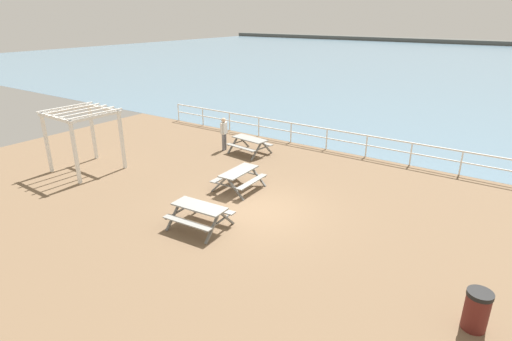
{
  "coord_description": "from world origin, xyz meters",
  "views": [
    {
      "loc": [
        7.44,
        -10.71,
        6.51
      ],
      "look_at": [
        -1.04,
        1.47,
        0.8
      ],
      "focal_mm": 28.83,
      "sensor_mm": 36.0,
      "label": 1
    }
  ],
  "objects_px": {
    "picnic_table_near_left": "(239,175)",
    "visitor": "(224,132)",
    "litter_bin": "(477,310)",
    "picnic_table_mid_centre": "(200,211)",
    "lattice_pergola": "(82,126)",
    "picnic_table_near_right": "(250,142)"
  },
  "relations": [
    {
      "from": "lattice_pergola",
      "to": "picnic_table_near_left",
      "type": "bearing_deg",
      "value": 19.27
    },
    {
      "from": "litter_bin",
      "to": "lattice_pergola",
      "type": "bearing_deg",
      "value": 176.12
    },
    {
      "from": "picnic_table_near_left",
      "to": "visitor",
      "type": "xyz_separation_m",
      "value": [
        -3.61,
        3.54,
        0.36
      ]
    },
    {
      "from": "picnic_table_near_left",
      "to": "visitor",
      "type": "bearing_deg",
      "value": 43.49
    },
    {
      "from": "visitor",
      "to": "litter_bin",
      "type": "distance_m",
      "value": 14.17
    },
    {
      "from": "visitor",
      "to": "picnic_table_near_left",
      "type": "bearing_deg",
      "value": -53.6
    },
    {
      "from": "litter_bin",
      "to": "picnic_table_mid_centre",
      "type": "bearing_deg",
      "value": -179.8
    },
    {
      "from": "lattice_pergola",
      "to": "litter_bin",
      "type": "bearing_deg",
      "value": -1.95
    },
    {
      "from": "lattice_pergola",
      "to": "litter_bin",
      "type": "height_order",
      "value": "lattice_pergola"
    },
    {
      "from": "picnic_table_near_left",
      "to": "picnic_table_near_right",
      "type": "xyz_separation_m",
      "value": [
        -2.23,
        3.83,
        0.0
      ]
    },
    {
      "from": "picnic_table_near_left",
      "to": "lattice_pergola",
      "type": "distance_m",
      "value": 7.21
    },
    {
      "from": "picnic_table_near_right",
      "to": "litter_bin",
      "type": "bearing_deg",
      "value": -25.23
    },
    {
      "from": "picnic_table_near_left",
      "to": "lattice_pergola",
      "type": "height_order",
      "value": "lattice_pergola"
    },
    {
      "from": "picnic_table_near_left",
      "to": "visitor",
      "type": "height_order",
      "value": "visitor"
    },
    {
      "from": "visitor",
      "to": "lattice_pergola",
      "type": "height_order",
      "value": "lattice_pergola"
    },
    {
      "from": "picnic_table_near_left",
      "to": "picnic_table_mid_centre",
      "type": "height_order",
      "value": "same"
    },
    {
      "from": "lattice_pergola",
      "to": "picnic_table_near_right",
      "type": "bearing_deg",
      "value": 54.64
    },
    {
      "from": "picnic_table_near_right",
      "to": "picnic_table_mid_centre",
      "type": "relative_size",
      "value": 1.04
    },
    {
      "from": "picnic_table_near_right",
      "to": "lattice_pergola",
      "type": "bearing_deg",
      "value": -120.26
    },
    {
      "from": "lattice_pergola",
      "to": "litter_bin",
      "type": "distance_m",
      "value": 15.73
    },
    {
      "from": "picnic_table_near_right",
      "to": "visitor",
      "type": "distance_m",
      "value": 1.46
    },
    {
      "from": "picnic_table_near_left",
      "to": "litter_bin",
      "type": "distance_m",
      "value": 9.41
    }
  ]
}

